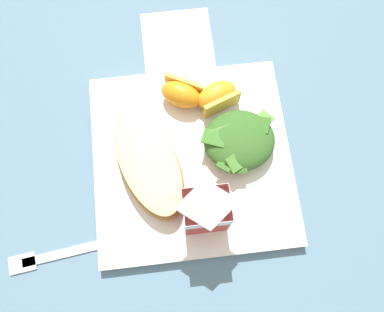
# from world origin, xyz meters

# --- Properties ---
(ground) EXTENTS (3.00, 3.00, 0.00)m
(ground) POSITION_xyz_m (0.00, 0.00, 0.00)
(ground) COLOR slate
(white_plate) EXTENTS (0.28, 0.28, 0.02)m
(white_plate) POSITION_xyz_m (0.00, 0.00, 0.01)
(white_plate) COLOR white
(white_plate) RESTS_ON ground
(cheesy_pizza_bread) EXTENTS (0.13, 0.19, 0.04)m
(cheesy_pizza_bread) POSITION_xyz_m (0.06, 0.01, 0.03)
(cheesy_pizza_bread) COLOR #A87038
(cheesy_pizza_bread) RESTS_ON white_plate
(green_salad_pile) EXTENTS (0.11, 0.09, 0.04)m
(green_salad_pile) POSITION_xyz_m (-0.07, -0.01, 0.04)
(green_salad_pile) COLOR #336023
(green_salad_pile) RESTS_ON white_plate
(milk_carton) EXTENTS (0.06, 0.05, 0.11)m
(milk_carton) POSITION_xyz_m (-0.01, 0.08, 0.08)
(milk_carton) COLOR #B7332D
(milk_carton) RESTS_ON white_plate
(orange_wedge_front) EXTENTS (0.07, 0.06, 0.04)m
(orange_wedge_front) POSITION_xyz_m (-0.05, -0.08, 0.04)
(orange_wedge_front) COLOR orange
(orange_wedge_front) RESTS_ON white_plate
(orange_wedge_middle) EXTENTS (0.07, 0.06, 0.04)m
(orange_wedge_middle) POSITION_xyz_m (0.00, -0.09, 0.04)
(orange_wedge_middle) COLOR orange
(orange_wedge_middle) RESTS_ON white_plate
(paper_napkin) EXTENTS (0.11, 0.11, 0.00)m
(paper_napkin) POSITION_xyz_m (0.00, -0.20, 0.00)
(paper_napkin) COLOR white
(paper_napkin) RESTS_ON ground
(metal_fork) EXTENTS (0.19, 0.04, 0.01)m
(metal_fork) POSITION_xyz_m (0.19, 0.11, 0.00)
(metal_fork) COLOR silver
(metal_fork) RESTS_ON ground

